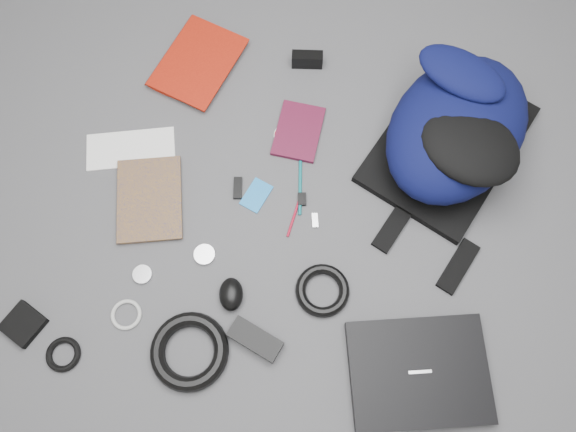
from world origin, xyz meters
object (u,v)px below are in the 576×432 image
(textbook_red, at_px, (169,50))
(dvd_case, at_px, (298,131))
(comic_book, at_px, (117,202))
(pouch, at_px, (23,324))
(power_brick, at_px, (255,339))
(laptop, at_px, (418,372))
(mouse, at_px, (231,294))
(compact_camera, at_px, (307,60))
(backpack, at_px, (457,128))

(textbook_red, height_order, dvd_case, textbook_red)
(textbook_red, relative_size, comic_book, 1.13)
(textbook_red, distance_m, pouch, 0.87)
(comic_book, relative_size, power_brick, 1.79)
(textbook_red, relative_size, power_brick, 2.02)
(laptop, distance_m, mouse, 0.50)
(laptop, bearing_deg, compact_camera, 102.90)
(comic_book, height_order, power_brick, power_brick)
(laptop, height_order, power_brick, same)
(comic_book, bearing_deg, dvd_case, 18.74)
(compact_camera, distance_m, pouch, 1.06)
(mouse, bearing_deg, laptop, -24.02)
(backpack, relative_size, mouse, 6.06)
(dvd_case, distance_m, mouse, 0.50)
(textbook_red, relative_size, pouch, 3.08)
(compact_camera, distance_m, power_brick, 0.82)
(pouch, bearing_deg, compact_camera, 62.42)
(comic_book, bearing_deg, textbook_red, 72.58)
(backpack, height_order, compact_camera, backpack)
(comic_book, bearing_deg, backpack, 5.83)
(laptop, height_order, dvd_case, laptop)
(laptop, height_order, mouse, mouse)
(power_brick, xyz_separation_m, pouch, (-0.57, -0.12, -0.01))
(mouse, bearing_deg, backpack, 34.13)
(textbook_red, xyz_separation_m, dvd_case, (0.44, -0.15, -0.01))
(backpack, relative_size, dvd_case, 3.01)
(textbook_red, bearing_deg, backpack, 5.82)
(dvd_case, bearing_deg, mouse, -97.56)
(comic_book, relative_size, mouse, 2.78)
(backpack, height_order, textbook_red, backpack)
(backpack, xyz_separation_m, dvd_case, (-0.41, -0.07, -0.10))
(compact_camera, bearing_deg, mouse, -104.25)
(textbook_red, bearing_deg, compact_camera, 21.20)
(textbook_red, xyz_separation_m, mouse, (0.40, -0.65, 0.01))
(dvd_case, bearing_deg, pouch, -129.25)
(comic_book, height_order, pouch, pouch)
(dvd_case, relative_size, mouse, 2.01)
(textbook_red, distance_m, dvd_case, 0.47)
(compact_camera, relative_size, mouse, 1.05)
(mouse, bearing_deg, dvd_case, 68.00)
(backpack, relative_size, pouch, 5.95)
(power_brick, bearing_deg, compact_camera, 110.78)
(dvd_case, bearing_deg, laptop, -53.53)
(textbook_red, bearing_deg, laptop, -27.01)
(textbook_red, bearing_deg, pouch, -84.11)
(compact_camera, bearing_deg, backpack, -32.62)
(laptop, bearing_deg, mouse, 153.98)
(laptop, distance_m, power_brick, 0.41)
(mouse, height_order, pouch, mouse)
(compact_camera, bearing_deg, textbook_red, 176.17)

